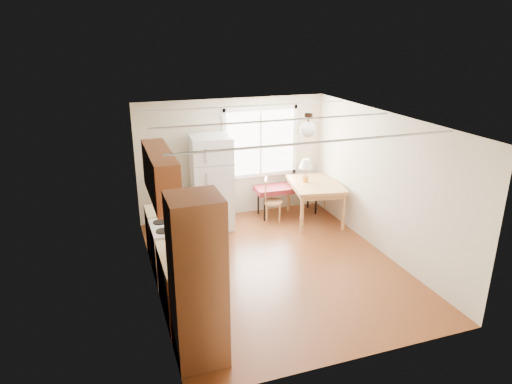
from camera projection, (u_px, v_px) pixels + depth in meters
name	position (u px, v px, depth m)	size (l,w,h in m)	color
room_shell	(277.00, 197.00, 7.34)	(4.60, 5.60, 2.62)	#522511
kitchen_run	(179.00, 253.00, 6.38)	(0.65, 3.40, 2.20)	brown
window_unit	(260.00, 142.00, 9.63)	(1.64, 0.05, 1.51)	white
pendant_light	(308.00, 129.00, 7.58)	(0.26, 0.26, 0.40)	black
refrigerator	(212.00, 182.00, 9.04)	(0.83, 0.83, 1.87)	silver
bench	(287.00, 189.00, 9.76)	(1.43, 0.56, 0.65)	maroon
dining_table	(315.00, 187.00, 9.40)	(1.21, 1.48, 0.83)	#A87640
chair	(269.00, 197.00, 9.47)	(0.44, 0.44, 0.89)	#A87640
table_lamp	(306.00, 166.00, 9.30)	(0.28, 0.28, 0.48)	#B37939
coffee_maker	(184.00, 257.00, 5.87)	(0.21, 0.25, 0.33)	black
kettle	(176.00, 245.00, 6.25)	(0.13, 0.13, 0.25)	red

